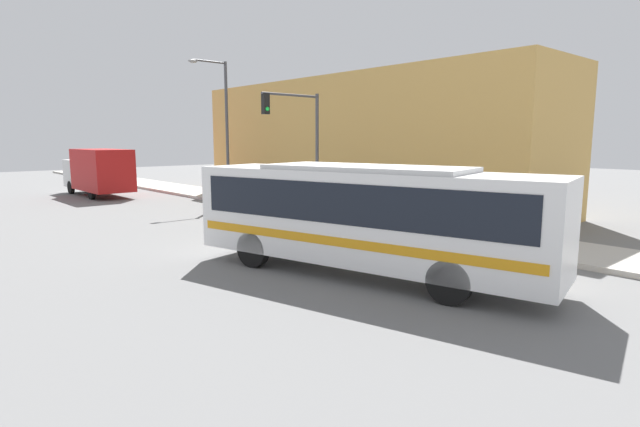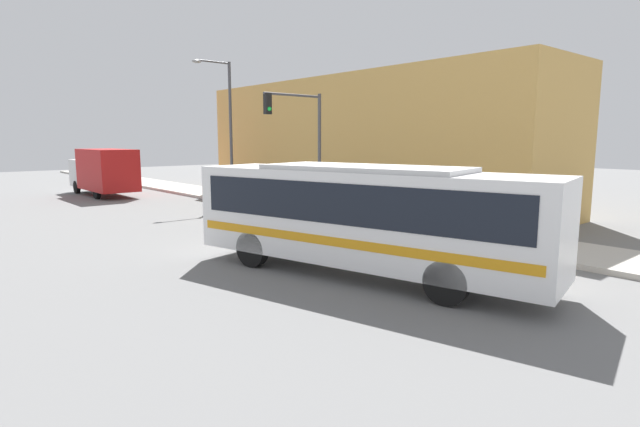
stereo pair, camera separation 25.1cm
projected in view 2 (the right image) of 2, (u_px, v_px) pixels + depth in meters
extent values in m
plane|color=slate|center=(422.00, 282.00, 13.40)|extent=(120.00, 120.00, 0.00)
cube|color=#B7B2A8|center=(232.00, 197.00, 32.33)|extent=(3.37, 70.00, 0.18)
cube|color=tan|center=(363.00, 142.00, 29.46)|extent=(6.00, 23.58, 7.25)
cube|color=white|center=(364.00, 216.00, 13.80)|extent=(4.80, 10.66, 2.50)
cube|color=black|center=(364.00, 200.00, 13.73)|extent=(4.65, 9.86, 1.07)
cube|color=orange|center=(364.00, 235.00, 13.88)|extent=(4.74, 10.27, 0.24)
cube|color=silver|center=(364.00, 169.00, 13.60)|extent=(3.52, 6.07, 0.16)
cylinder|color=black|center=(297.00, 238.00, 16.69)|extent=(0.52, 1.11, 1.08)
cylinder|color=black|center=(252.00, 249.00, 14.95)|extent=(0.52, 1.11, 1.08)
cylinder|color=black|center=(477.00, 264.00, 13.20)|extent=(0.52, 1.11, 1.08)
cylinder|color=black|center=(446.00, 283.00, 11.46)|extent=(0.52, 1.11, 1.08)
cube|color=#B21919|center=(107.00, 170.00, 33.15)|extent=(2.43, 5.40, 2.70)
cube|color=silver|center=(90.00, 173.00, 36.01)|extent=(2.31, 2.10, 1.91)
cylinder|color=black|center=(77.00, 187.00, 35.18)|extent=(0.25, 0.90, 0.90)
cylinder|color=black|center=(97.00, 192.00, 31.90)|extent=(0.25, 0.90, 0.90)
cylinder|color=gold|center=(450.00, 229.00, 18.62)|extent=(0.23, 0.23, 0.58)
sphere|color=gold|center=(450.00, 220.00, 18.57)|extent=(0.22, 0.22, 0.22)
cylinder|color=gold|center=(453.00, 229.00, 18.52)|extent=(0.10, 0.14, 0.10)
cylinder|color=#47474C|center=(319.00, 155.00, 24.01)|extent=(0.16, 0.16, 5.76)
cylinder|color=#47474C|center=(293.00, 95.00, 22.57)|extent=(3.20, 0.11, 0.11)
cube|color=black|center=(268.00, 104.00, 21.73)|extent=(0.30, 0.24, 0.90)
sphere|color=#19D83F|center=(269.00, 109.00, 21.65)|extent=(0.18, 0.18, 0.18)
cylinder|color=#47474C|center=(323.00, 203.00, 23.91)|extent=(0.06, 0.06, 1.18)
cylinder|color=#4C4C51|center=(323.00, 189.00, 23.80)|extent=(0.14, 0.14, 0.22)
cylinder|color=#47474C|center=(231.00, 132.00, 30.08)|extent=(0.18, 0.18, 8.16)
cylinder|color=#47474C|center=(213.00, 62.00, 28.81)|extent=(2.12, 0.11, 0.11)
ellipsoid|color=gray|center=(196.00, 61.00, 28.13)|extent=(0.56, 0.28, 0.20)
cylinder|color=#23283D|center=(402.00, 213.00, 21.72)|extent=(0.28, 0.28, 0.85)
cylinder|color=beige|center=(402.00, 196.00, 21.60)|extent=(0.34, 0.34, 0.71)
sphere|color=tan|center=(402.00, 185.00, 21.53)|extent=(0.23, 0.23, 0.23)
cylinder|color=#47382D|center=(382.00, 212.00, 22.32)|extent=(0.28, 0.28, 0.77)
cylinder|color=#2659A5|center=(383.00, 197.00, 22.22)|extent=(0.34, 0.34, 0.64)
sphere|color=tan|center=(383.00, 187.00, 22.16)|extent=(0.21, 0.21, 0.21)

